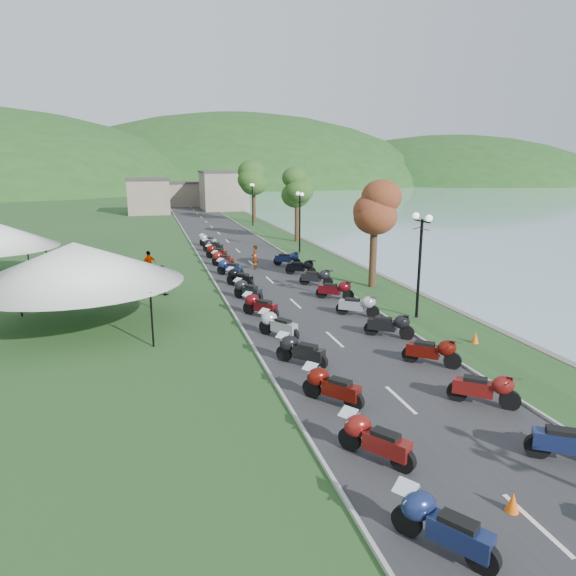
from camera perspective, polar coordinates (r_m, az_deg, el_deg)
road at (r=44.72m, az=-5.61°, el=4.14°), size 7.00×120.00×0.02m
hills_backdrop at (r=203.76m, az=-13.49°, el=11.15°), size 360.00×120.00×76.00m
far_building at (r=88.79m, az=-12.00°, el=10.19°), size 18.00×16.00×5.00m
moto_row_left at (r=25.06m, az=-2.87°, el=-2.03°), size 2.60×47.96×1.10m
moto_row_right at (r=22.50m, az=11.15°, el=-4.10°), size 2.60×35.52×1.10m
vendor_tent_main at (r=24.52m, az=-22.33°, el=0.10°), size 6.17×6.17×4.00m
tree_lakeside at (r=31.14m, az=9.56°, el=6.81°), size 2.68×2.68×7.43m
pedestrian_a at (r=31.16m, az=-18.28°, el=-0.64°), size 0.85×0.84×1.90m
pedestrian_b at (r=32.99m, az=-16.51°, el=0.25°), size 0.82×0.50×1.61m
pedestrian_c at (r=29.94m, az=-26.05°, el=-1.92°), size 1.07×1.09×1.68m
traffic_cone_near at (r=12.84m, az=23.69°, el=-20.99°), size 0.30×0.30×0.47m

